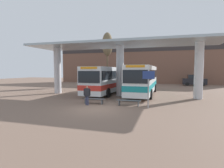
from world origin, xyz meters
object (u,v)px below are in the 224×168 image
object	(u,v)px
waiting_bench_near_pillar	(129,102)
poplar_tree_behind_left	(107,45)
waiting_bench_mid_platform	(94,100)
transit_bus_center_bay	(143,79)
info_sign_platform	(148,82)
pedestrian_waiting	(87,94)
transit_bus_left_bay	(107,79)
parked_car_street	(194,80)

from	to	relation	value
waiting_bench_near_pillar	poplar_tree_behind_left	bearing A→B (deg)	112.85
waiting_bench_mid_platform	poplar_tree_behind_left	xyz separation A→B (m)	(-4.66, 18.41, 7.44)
transit_bus_center_bay	waiting_bench_near_pillar	bearing A→B (deg)	88.34
poplar_tree_behind_left	info_sign_platform	bearing A→B (deg)	-63.71
transit_bus_center_bay	pedestrian_waiting	world-z (taller)	transit_bus_center_bay
info_sign_platform	pedestrian_waiting	world-z (taller)	info_sign_platform
waiting_bench_near_pillar	transit_bus_left_bay	bearing A→B (deg)	120.61
waiting_bench_near_pillar	waiting_bench_mid_platform	xyz separation A→B (m)	(-3.10, 0.00, -0.00)
parked_car_street	waiting_bench_mid_platform	bearing A→B (deg)	-115.82
transit_bus_left_bay	transit_bus_center_bay	bearing A→B (deg)	-173.30
waiting_bench_near_pillar	poplar_tree_behind_left	xyz separation A→B (m)	(-7.76, 18.41, 7.44)
waiting_bench_mid_platform	parked_car_street	bearing A→B (deg)	62.65
waiting_bench_near_pillar	waiting_bench_mid_platform	bearing A→B (deg)	180.00
transit_bus_left_bay	waiting_bench_near_pillar	xyz separation A→B (m)	(4.13, -6.99, -1.49)
waiting_bench_near_pillar	transit_bus_center_bay	bearing A→B (deg)	87.19
waiting_bench_near_pillar	info_sign_platform	size ratio (longest dim) A/B	0.70
transit_bus_left_bay	parked_car_street	bearing A→B (deg)	-127.04
waiting_bench_mid_platform	info_sign_platform	size ratio (longest dim) A/B	0.67
waiting_bench_mid_platform	pedestrian_waiting	size ratio (longest dim) A/B	1.20
transit_bus_left_bay	transit_bus_center_bay	world-z (taller)	transit_bus_center_bay
transit_bus_left_bay	pedestrian_waiting	xyz separation A→B (m)	(0.75, -7.76, -0.87)
poplar_tree_behind_left	waiting_bench_near_pillar	bearing A→B (deg)	-67.15
info_sign_platform	transit_bus_left_bay	bearing A→B (deg)	127.27
waiting_bench_near_pillar	info_sign_platform	world-z (taller)	info_sign_platform
transit_bus_left_bay	waiting_bench_near_pillar	distance (m)	8.25
transit_bus_left_bay	waiting_bench_mid_platform	world-z (taller)	transit_bus_left_bay
waiting_bench_mid_platform	poplar_tree_behind_left	size ratio (longest dim) A/B	0.19
waiting_bench_mid_platform	parked_car_street	size ratio (longest dim) A/B	0.45
transit_bus_left_bay	poplar_tree_behind_left	distance (m)	13.38
pedestrian_waiting	poplar_tree_behind_left	distance (m)	20.82
transit_bus_center_bay	parked_car_street	size ratio (longest dim) A/B	2.68
transit_bus_center_bay	poplar_tree_behind_left	size ratio (longest dim) A/B	1.12
transit_bus_left_bay	poplar_tree_behind_left	xyz separation A→B (m)	(-3.62, 11.42, 5.95)
transit_bus_center_bay	poplar_tree_behind_left	bearing A→B (deg)	-52.62
transit_bus_left_bay	parked_car_street	size ratio (longest dim) A/B	2.48
waiting_bench_mid_platform	poplar_tree_behind_left	distance (m)	20.39
transit_bus_left_bay	waiting_bench_near_pillar	bearing A→B (deg)	122.91
transit_bus_center_bay	info_sign_platform	distance (m)	8.01
transit_bus_left_bay	info_sign_platform	bearing A→B (deg)	129.57
transit_bus_center_bay	parked_car_street	xyz separation A→B (m)	(8.11, 15.03, -0.89)
transit_bus_left_bay	waiting_bench_near_pillar	world-z (taller)	transit_bus_left_bay
transit_bus_center_bay	transit_bus_left_bay	bearing A→B (deg)	5.55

